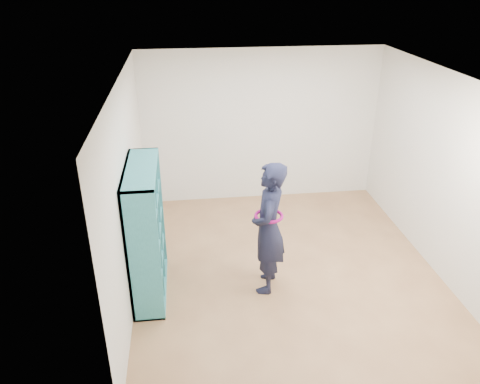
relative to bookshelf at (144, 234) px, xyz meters
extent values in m
plane|color=#8B603F|center=(1.83, 0.24, -0.82)|extent=(4.50, 4.50, 0.00)
plane|color=white|center=(1.83, 0.24, 1.78)|extent=(4.50, 4.50, 0.00)
cube|color=silver|center=(-0.17, 0.24, 0.48)|extent=(0.02, 4.50, 2.60)
cube|color=silver|center=(3.83, 0.24, 0.48)|extent=(0.02, 4.50, 2.60)
cube|color=silver|center=(1.83, 2.49, 0.48)|extent=(4.00, 0.02, 2.60)
cube|color=silver|center=(1.83, -2.01, 0.48)|extent=(4.00, 0.02, 2.60)
cube|color=teal|center=(0.03, -0.61, 0.02)|extent=(0.37, 0.03, 1.69)
cube|color=teal|center=(0.03, 0.63, 0.02)|extent=(0.37, 0.03, 1.69)
cube|color=teal|center=(0.03, 0.01, -0.81)|extent=(0.37, 1.26, 0.03)
cube|color=teal|center=(0.03, 0.01, 0.85)|extent=(0.37, 1.26, 0.03)
cube|color=teal|center=(-0.14, 0.01, 0.02)|extent=(0.03, 1.26, 1.69)
cube|color=teal|center=(0.03, -0.19, 0.02)|extent=(0.34, 0.03, 1.63)
cube|color=teal|center=(0.03, 0.21, 0.02)|extent=(0.34, 0.03, 1.63)
cube|color=teal|center=(0.03, 0.01, -0.39)|extent=(0.34, 1.21, 0.03)
cube|color=teal|center=(0.03, 0.01, 0.02)|extent=(0.34, 1.21, 0.03)
cube|color=teal|center=(0.03, 0.01, 0.43)|extent=(0.34, 1.21, 0.03)
cube|color=beige|center=(0.05, -0.40, -0.74)|extent=(0.23, 0.15, 0.09)
cube|color=black|center=(0.06, -0.46, -0.26)|extent=(0.19, 0.17, 0.23)
cube|color=maroon|center=(0.06, -0.46, 0.19)|extent=(0.19, 0.17, 0.31)
cube|color=silver|center=(0.05, -0.40, 0.47)|extent=(0.23, 0.15, 0.06)
cube|color=navy|center=(0.06, -0.05, -0.65)|extent=(0.19, 0.17, 0.26)
cube|color=brown|center=(0.06, -0.05, -0.25)|extent=(0.19, 0.17, 0.25)
cube|color=#BFB28C|center=(0.05, 0.00, 0.08)|extent=(0.23, 0.15, 0.09)
cube|color=#26594C|center=(0.06, -0.05, 0.59)|extent=(0.19, 0.17, 0.30)
cube|color=beige|center=(0.06, 0.35, -0.65)|extent=(0.19, 0.17, 0.26)
cube|color=black|center=(0.05, 0.41, -0.33)|extent=(0.23, 0.15, 0.09)
cube|color=maroon|center=(0.06, 0.35, 0.16)|extent=(0.19, 0.17, 0.26)
cube|color=silver|center=(0.06, 0.35, 0.56)|extent=(0.19, 0.17, 0.24)
imported|color=black|center=(1.51, -0.13, 0.04)|extent=(0.57, 0.72, 1.72)
torus|color=#950B66|center=(1.51, -0.13, 0.21)|extent=(0.44, 0.44, 0.04)
cube|color=silver|center=(1.38, -0.01, 0.15)|extent=(0.03, 0.08, 0.12)
cube|color=black|center=(1.38, -0.01, 0.15)|extent=(0.03, 0.08, 0.12)
camera|label=1|loc=(0.55, -4.98, 2.92)|focal=35.00mm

